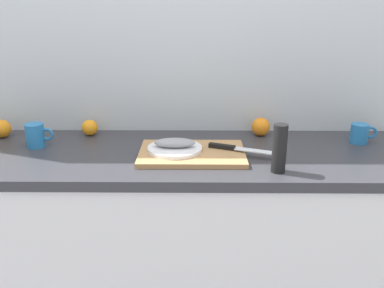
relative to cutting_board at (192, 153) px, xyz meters
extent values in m
cube|color=silver|center=(-0.06, 0.37, 0.34)|extent=(3.20, 0.05, 2.50)
cube|color=white|center=(-0.06, 0.04, -0.48)|extent=(2.00, 0.58, 0.86)
cube|color=#333338|center=(-0.06, 0.04, -0.03)|extent=(2.00, 0.60, 0.04)
cube|color=tan|center=(0.00, 0.00, 0.00)|extent=(0.42, 0.28, 0.02)
cylinder|color=white|center=(-0.07, 0.01, 0.02)|extent=(0.22, 0.22, 0.01)
ellipsoid|color=gray|center=(-0.07, 0.01, 0.04)|extent=(0.16, 0.07, 0.04)
cube|color=silver|center=(0.26, -0.02, 0.02)|extent=(0.18, 0.10, 0.00)
cube|color=black|center=(0.12, 0.03, 0.02)|extent=(0.11, 0.06, 0.02)
cylinder|color=#2672B2|center=(-0.67, 0.10, 0.04)|extent=(0.08, 0.08, 0.10)
torus|color=#2672B2|center=(-0.62, 0.10, 0.05)|extent=(0.06, 0.01, 0.06)
cylinder|color=#2672B2|center=(0.73, 0.17, 0.03)|extent=(0.08, 0.08, 0.09)
torus|color=#2672B2|center=(0.78, 0.17, 0.04)|extent=(0.06, 0.01, 0.06)
sphere|color=orange|center=(0.31, 0.27, 0.03)|extent=(0.08, 0.08, 0.08)
sphere|color=orange|center=(-0.48, 0.26, 0.03)|extent=(0.07, 0.07, 0.07)
sphere|color=orange|center=(-0.87, 0.23, 0.03)|extent=(0.08, 0.08, 0.08)
cylinder|color=black|center=(0.32, -0.16, 0.08)|extent=(0.05, 0.05, 0.18)
camera|label=1|loc=(0.01, -1.54, 0.58)|focal=38.26mm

